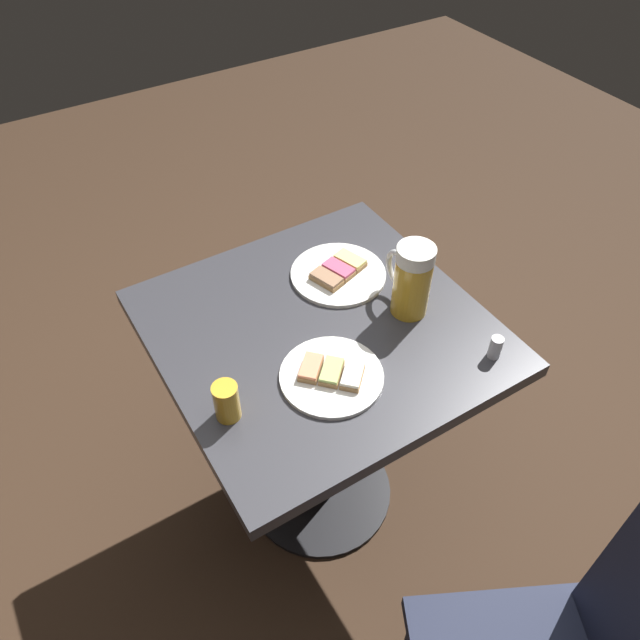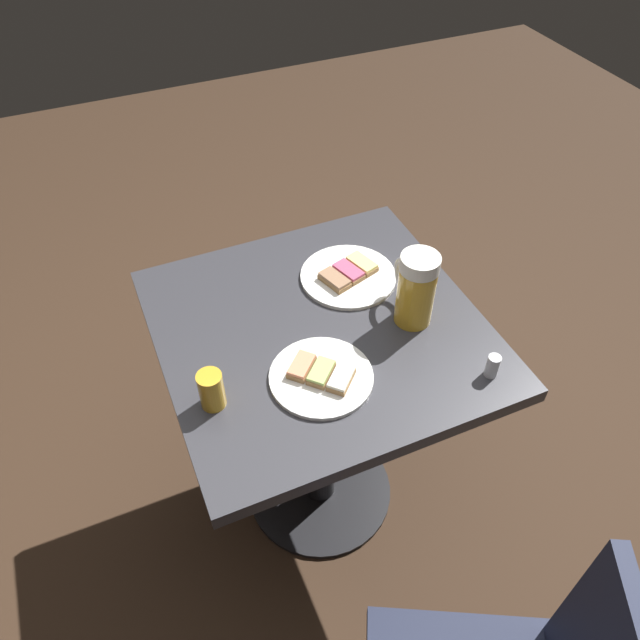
{
  "view_description": "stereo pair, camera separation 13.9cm",
  "coord_description": "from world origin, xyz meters",
  "px_view_note": "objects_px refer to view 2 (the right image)",
  "views": [
    {
      "loc": [
        -0.51,
        -0.83,
        1.75
      ],
      "look_at": [
        0.0,
        0.0,
        0.77
      ],
      "focal_mm": 34.48,
      "sensor_mm": 36.0,
      "label": 1
    },
    {
      "loc": [
        -0.39,
        -0.9,
        1.75
      ],
      "look_at": [
        0.0,
        0.0,
        0.77
      ],
      "focal_mm": 34.48,
      "sensor_mm": 36.0,
      "label": 2
    }
  ],
  "objects_px": {
    "beer_glass_small": "(211,390)",
    "plate_near": "(321,376)",
    "plate_far": "(348,275)",
    "salt_shaker": "(493,366)",
    "beer_mug": "(415,288)"
  },
  "relations": [
    {
      "from": "beer_glass_small",
      "to": "salt_shaker",
      "type": "relative_size",
      "value": 1.6
    },
    {
      "from": "salt_shaker",
      "to": "plate_far",
      "type": "bearing_deg",
      "value": 109.98
    },
    {
      "from": "plate_near",
      "to": "plate_far",
      "type": "relative_size",
      "value": 0.93
    },
    {
      "from": "beer_mug",
      "to": "beer_glass_small",
      "type": "relative_size",
      "value": 2.11
    },
    {
      "from": "beer_glass_small",
      "to": "salt_shaker",
      "type": "distance_m",
      "value": 0.58
    },
    {
      "from": "plate_near",
      "to": "plate_far",
      "type": "height_order",
      "value": "same"
    },
    {
      "from": "plate_far",
      "to": "beer_mug",
      "type": "height_order",
      "value": "beer_mug"
    },
    {
      "from": "beer_mug",
      "to": "beer_glass_small",
      "type": "bearing_deg",
      "value": -173.3
    },
    {
      "from": "beer_mug",
      "to": "plate_far",
      "type": "bearing_deg",
      "value": 112.24
    },
    {
      "from": "plate_near",
      "to": "salt_shaker",
      "type": "height_order",
      "value": "salt_shaker"
    },
    {
      "from": "plate_near",
      "to": "beer_mug",
      "type": "height_order",
      "value": "beer_mug"
    },
    {
      "from": "plate_far",
      "to": "salt_shaker",
      "type": "distance_m",
      "value": 0.43
    },
    {
      "from": "beer_glass_small",
      "to": "plate_near",
      "type": "bearing_deg",
      "value": -6.74
    },
    {
      "from": "plate_far",
      "to": "beer_glass_small",
      "type": "relative_size",
      "value": 2.72
    },
    {
      "from": "plate_near",
      "to": "beer_mug",
      "type": "relative_size",
      "value": 1.2
    }
  ]
}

